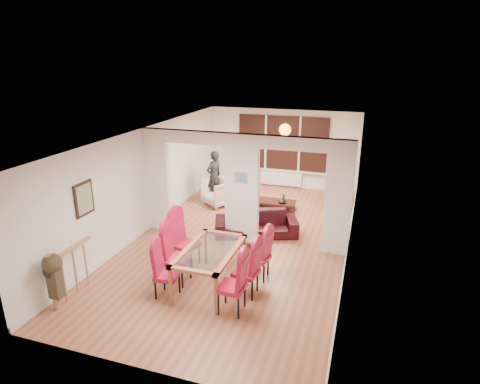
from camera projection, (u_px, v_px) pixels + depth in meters
The scene contains 24 objects.
floor at pixel (242, 239), 9.77m from camera, with size 5.00×9.00×0.01m, color #9B593E.
room_walls at pixel (242, 189), 9.35m from camera, with size 5.00×9.00×2.60m, color silver, non-canonical shape.
divider_wall at pixel (242, 189), 9.35m from camera, with size 5.00×0.18×2.60m, color white.
bay_window_blinds at pixel (283, 143), 13.28m from camera, with size 3.00×0.08×1.80m, color black.
radiator at pixel (281, 178), 13.63m from camera, with size 1.40×0.08×0.50m, color white.
pendant_light at pixel (285, 130), 11.96m from camera, with size 0.36×0.36×0.36m, color orange.
stair_newel at pixel (73, 268), 7.36m from camera, with size 0.40×1.20×1.10m, color #AB6D4E, non-canonical shape.
wall_poster at pixel (84, 199), 7.81m from camera, with size 0.04×0.52×0.67m, color gray.
pillar_photo at pixel (241, 178), 9.16m from camera, with size 0.30×0.03×0.25m, color #4C8CD8.
dining_table at pixel (210, 268), 7.66m from camera, with size 0.96×1.70×0.80m, color #965337, non-canonical shape.
dining_chair_la at pixel (167, 272), 7.31m from camera, with size 0.41×0.41×1.01m, color maroon, non-canonical shape.
dining_chair_lb at pixel (177, 255), 7.76m from camera, with size 0.46×0.46×1.15m, color maroon, non-canonical shape.
dining_chair_lc at pixel (186, 241), 8.34m from camera, with size 0.47×0.47×1.17m, color maroon, non-canonical shape.
dining_chair_ra at pixel (232, 283), 6.86m from camera, with size 0.44×0.44×1.11m, color maroon, non-canonical shape.
dining_chair_rb at pixel (246, 269), 7.36m from camera, with size 0.43×0.43×1.07m, color maroon, non-canonical shape.
dining_chair_rc at pixel (258, 254), 7.94m from camera, with size 0.41×0.41×1.03m, color maroon, non-canonical shape.
sofa at pixel (256, 223), 9.95m from camera, with size 2.03×0.79×0.59m, color black.
armchair at pixel (219, 192), 11.96m from camera, with size 0.82×0.84×0.77m, color beige.
person at pixel (214, 176), 12.17m from camera, with size 0.37×0.57×1.56m, color black.
television at pixel (334, 197), 11.98m from camera, with size 0.11×0.85×0.49m, color black.
coffee_table at pixel (276, 205), 11.65m from camera, with size 1.11×0.55×0.25m, color black, non-canonical shape.
bottle at pixel (284, 198), 11.45m from camera, with size 0.07×0.07×0.27m, color #143F19.
bowl at pixel (282, 202), 11.45m from camera, with size 0.24×0.24×0.06m, color black.
shoes at pixel (245, 247), 9.26m from camera, with size 0.22×0.24×0.09m, color black, non-canonical shape.
Camera 1 is at (2.69, -8.46, 4.24)m, focal length 30.00 mm.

